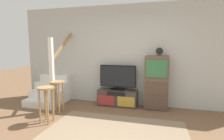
{
  "coord_description": "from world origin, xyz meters",
  "views": [
    {
      "loc": [
        0.7,
        -2.2,
        1.55
      ],
      "look_at": [
        -0.4,
        1.98,
        1.0
      ],
      "focal_mm": 27.57,
      "sensor_mm": 36.0,
      "label": 1
    }
  ],
  "objects_px": {
    "television": "(118,77)",
    "desk_clock": "(159,52)",
    "media_console": "(117,98)",
    "bar_stool_far": "(57,90)",
    "side_cabinet": "(156,83)",
    "bar_stool_near": "(46,96)"
  },
  "relations": [
    {
      "from": "side_cabinet",
      "to": "television",
      "type": "bearing_deg",
      "value": 179.21
    },
    {
      "from": "media_console",
      "to": "desk_clock",
      "type": "relative_size",
      "value": 5.12
    },
    {
      "from": "media_console",
      "to": "desk_clock",
      "type": "xyz_separation_m",
      "value": [
        1.05,
        -0.0,
        1.25
      ]
    },
    {
      "from": "media_console",
      "to": "desk_clock",
      "type": "bearing_deg",
      "value": -0.25
    },
    {
      "from": "television",
      "to": "bar_stool_near",
      "type": "relative_size",
      "value": 1.29
    },
    {
      "from": "television",
      "to": "desk_clock",
      "type": "bearing_deg",
      "value": -1.57
    },
    {
      "from": "media_console",
      "to": "side_cabinet",
      "type": "distance_m",
      "value": 1.1
    },
    {
      "from": "media_console",
      "to": "television",
      "type": "distance_m",
      "value": 0.57
    },
    {
      "from": "media_console",
      "to": "television",
      "type": "bearing_deg",
      "value": 90.0
    },
    {
      "from": "television",
      "to": "desk_clock",
      "type": "relative_size",
      "value": 4.72
    },
    {
      "from": "television",
      "to": "bar_stool_far",
      "type": "xyz_separation_m",
      "value": [
        -1.27,
        -0.89,
        -0.22
      ]
    },
    {
      "from": "bar_stool_near",
      "to": "desk_clock",
      "type": "bearing_deg",
      "value": 31.83
    },
    {
      "from": "television",
      "to": "bar_stool_far",
      "type": "bearing_deg",
      "value": -145.13
    },
    {
      "from": "bar_stool_near",
      "to": "media_console",
      "type": "bearing_deg",
      "value": 49.43
    },
    {
      "from": "media_console",
      "to": "television",
      "type": "relative_size",
      "value": 1.09
    },
    {
      "from": "bar_stool_far",
      "to": "media_console",
      "type": "bearing_deg",
      "value": 34.14
    },
    {
      "from": "media_console",
      "to": "bar_stool_near",
      "type": "bearing_deg",
      "value": -130.57
    },
    {
      "from": "desk_clock",
      "to": "bar_stool_near",
      "type": "relative_size",
      "value": 0.27
    },
    {
      "from": "television",
      "to": "side_cabinet",
      "type": "bearing_deg",
      "value": -0.79
    },
    {
      "from": "side_cabinet",
      "to": "bar_stool_far",
      "type": "height_order",
      "value": "side_cabinet"
    },
    {
      "from": "side_cabinet",
      "to": "bar_stool_far",
      "type": "distance_m",
      "value": 2.44
    },
    {
      "from": "media_console",
      "to": "television",
      "type": "xyz_separation_m",
      "value": [
        -0.0,
        0.02,
        0.57
      ]
    }
  ]
}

